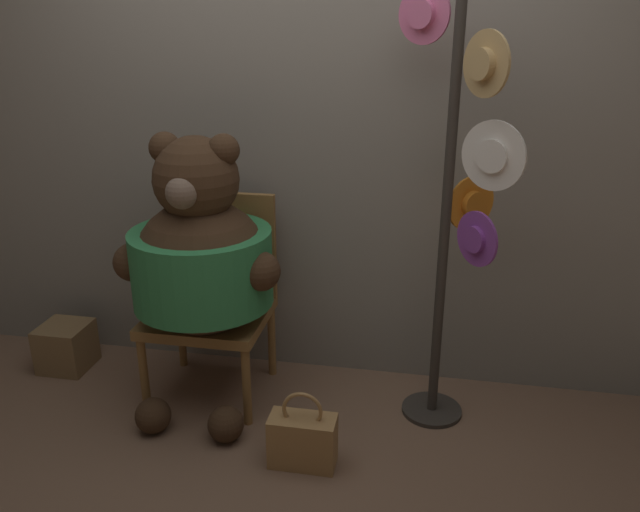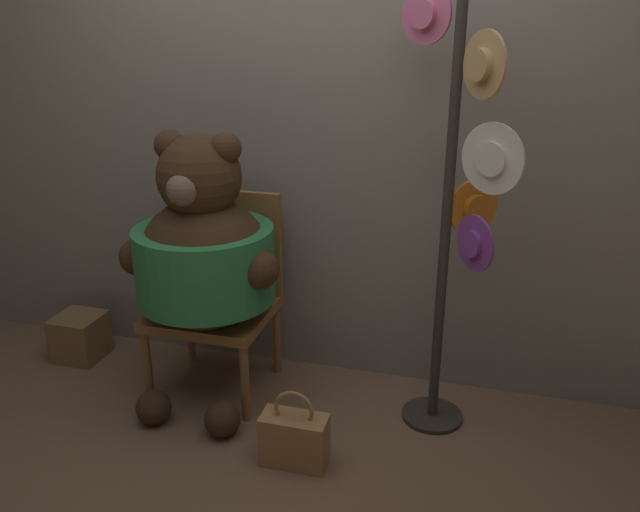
{
  "view_description": "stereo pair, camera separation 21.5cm",
  "coord_description": "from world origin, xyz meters",
  "px_view_note": "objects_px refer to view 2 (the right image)",
  "views": [
    {
      "loc": [
        0.57,
        -2.25,
        1.73
      ],
      "look_at": [
        0.1,
        0.26,
        0.77
      ],
      "focal_mm": 35.0,
      "sensor_mm": 36.0,
      "label": 1
    },
    {
      "loc": [
        0.78,
        -2.2,
        1.73
      ],
      "look_at": [
        0.1,
        0.26,
        0.77
      ],
      "focal_mm": 35.0,
      "sensor_mm": 36.0,
      "label": 2
    }
  ],
  "objects_px": {
    "teddy_bear": "(204,255)",
    "hat_display_rack": "(458,201)",
    "handbag_on_ground": "(294,438)",
    "chair": "(219,288)"
  },
  "relations": [
    {
      "from": "hat_display_rack",
      "to": "handbag_on_ground",
      "type": "bearing_deg",
      "value": -141.39
    },
    {
      "from": "teddy_bear",
      "to": "handbag_on_ground",
      "type": "height_order",
      "value": "teddy_bear"
    },
    {
      "from": "chair",
      "to": "handbag_on_ground",
      "type": "height_order",
      "value": "chair"
    },
    {
      "from": "teddy_bear",
      "to": "handbag_on_ground",
      "type": "relative_size",
      "value": 3.78
    },
    {
      "from": "teddy_bear",
      "to": "handbag_on_ground",
      "type": "xyz_separation_m",
      "value": [
        0.53,
        -0.37,
        -0.62
      ]
    },
    {
      "from": "chair",
      "to": "teddy_bear",
      "type": "distance_m",
      "value": 0.3
    },
    {
      "from": "chair",
      "to": "teddy_bear",
      "type": "height_order",
      "value": "teddy_bear"
    },
    {
      "from": "teddy_bear",
      "to": "hat_display_rack",
      "type": "bearing_deg",
      "value": 4.42
    },
    {
      "from": "teddy_bear",
      "to": "hat_display_rack",
      "type": "xyz_separation_m",
      "value": [
        1.1,
        0.08,
        0.31
      ]
    },
    {
      "from": "handbag_on_ground",
      "to": "hat_display_rack",
      "type": "bearing_deg",
      "value": 38.61
    }
  ]
}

